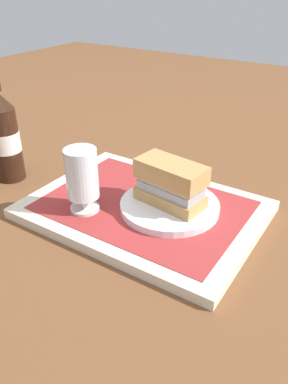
# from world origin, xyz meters

# --- Properties ---
(ground_plane) EXTENTS (3.00, 3.00, 0.00)m
(ground_plane) POSITION_xyz_m (0.00, 0.00, 0.00)
(ground_plane) COLOR brown
(tray) EXTENTS (0.44, 0.32, 0.02)m
(tray) POSITION_xyz_m (0.00, 0.00, 0.01)
(tray) COLOR beige
(tray) RESTS_ON ground_plane
(placemat) EXTENTS (0.38, 0.27, 0.00)m
(placemat) POSITION_xyz_m (0.00, 0.00, 0.02)
(placemat) COLOR #9E2D2D
(placemat) RESTS_ON tray
(plate) EXTENTS (0.19, 0.19, 0.01)m
(plate) POSITION_xyz_m (-0.05, -0.01, 0.03)
(plate) COLOR white
(plate) RESTS_ON placemat
(sandwich) EXTENTS (0.14, 0.08, 0.08)m
(sandwich) POSITION_xyz_m (-0.05, -0.01, 0.08)
(sandwich) COLOR tan
(sandwich) RESTS_ON plate
(beer_glass) EXTENTS (0.06, 0.06, 0.12)m
(beer_glass) POSITION_xyz_m (0.09, 0.08, 0.09)
(beer_glass) COLOR silver
(beer_glass) RESTS_ON placemat
(beer_bottle) EXTENTS (0.07, 0.07, 0.27)m
(beer_bottle) POSITION_xyz_m (0.34, 0.04, 0.10)
(beer_bottle) COLOR black
(beer_bottle) RESTS_ON ground_plane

